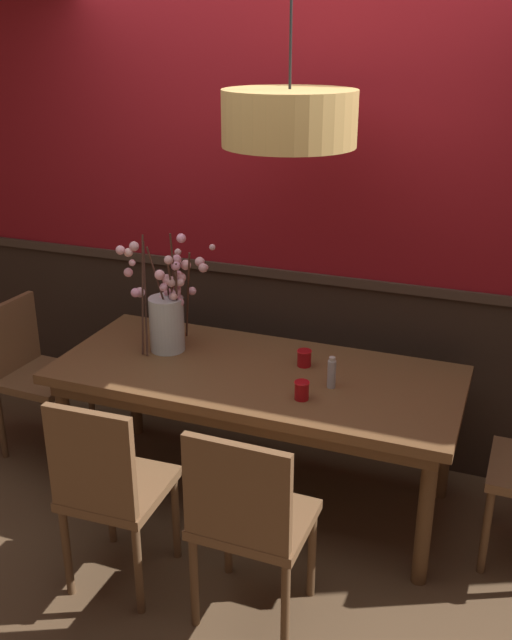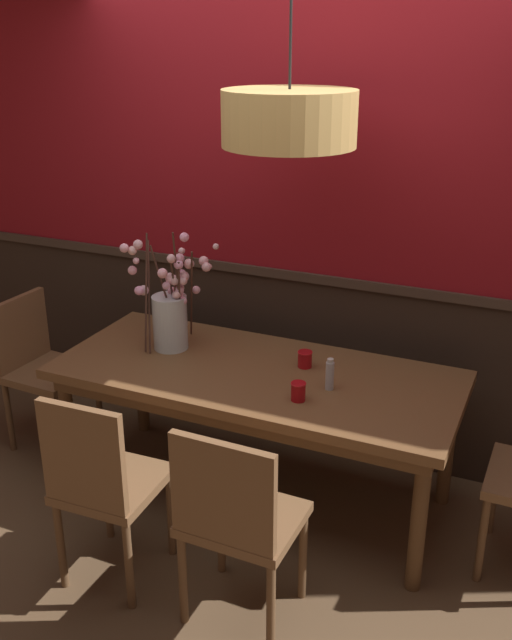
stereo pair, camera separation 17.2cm
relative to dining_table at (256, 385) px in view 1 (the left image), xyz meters
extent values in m
plane|color=brown|center=(0.00, 0.00, -0.65)|extent=(24.00, 24.00, 0.00)
cube|color=#2D2119|center=(0.00, 0.66, -0.14)|extent=(5.99, 0.12, 1.02)
cube|color=#3E2E24|center=(0.00, 0.65, 0.39)|extent=(5.99, 0.14, 0.05)
cube|color=maroon|center=(0.00, 0.66, 1.31)|extent=(5.99, 0.12, 1.88)
cube|color=brown|center=(0.00, 0.00, 0.06)|extent=(2.00, 0.87, 0.05)
cube|color=brown|center=(0.00, 0.00, -0.01)|extent=(1.90, 0.76, 0.08)
cylinder|color=brown|center=(-0.91, -0.35, -0.31)|extent=(0.07, 0.07, 0.68)
cylinder|color=brown|center=(0.91, -0.35, -0.31)|extent=(0.07, 0.07, 0.68)
cylinder|color=brown|center=(-0.91, 0.35, -0.31)|extent=(0.07, 0.07, 0.68)
cylinder|color=brown|center=(0.91, 0.35, -0.31)|extent=(0.07, 0.07, 0.68)
cylinder|color=brown|center=(1.17, -0.18, -0.43)|extent=(0.04, 0.04, 0.44)
cylinder|color=brown|center=(1.17, 0.19, -0.43)|extent=(0.04, 0.04, 0.44)
cube|color=brown|center=(-1.30, 0.00, -0.19)|extent=(0.44, 0.44, 0.04)
cube|color=brown|center=(-1.49, 0.01, 0.04)|extent=(0.06, 0.40, 0.41)
cylinder|color=brown|center=(-1.11, 0.17, -0.43)|extent=(0.04, 0.04, 0.44)
cylinder|color=brown|center=(-1.12, -0.19, -0.43)|extent=(0.04, 0.04, 0.44)
cylinder|color=brown|center=(-1.47, 0.19, -0.43)|extent=(0.04, 0.04, 0.44)
cylinder|color=brown|center=(-1.49, -0.17, -0.43)|extent=(0.04, 0.04, 0.44)
cube|color=brown|center=(0.31, 0.77, -0.19)|extent=(0.43, 0.46, 0.04)
cube|color=brown|center=(0.30, 0.97, 0.08)|extent=(0.38, 0.06, 0.49)
cylinder|color=brown|center=(0.49, 0.59, -0.43)|extent=(0.04, 0.04, 0.44)
cylinder|color=brown|center=(0.15, 0.57, -0.43)|extent=(0.04, 0.04, 0.44)
cylinder|color=brown|center=(0.47, 0.97, -0.43)|extent=(0.04, 0.04, 0.44)
cylinder|color=brown|center=(0.13, 0.95, -0.43)|extent=(0.04, 0.04, 0.44)
cube|color=brown|center=(0.29, -0.76, -0.19)|extent=(0.46, 0.40, 0.04)
cube|color=brown|center=(0.28, -0.94, 0.05)|extent=(0.43, 0.04, 0.43)
cylinder|color=brown|center=(0.09, -0.59, -0.43)|extent=(0.04, 0.04, 0.44)
cylinder|color=brown|center=(0.48, -0.60, -0.43)|extent=(0.04, 0.04, 0.44)
cylinder|color=brown|center=(0.09, -0.93, -0.43)|extent=(0.04, 0.04, 0.44)
cylinder|color=brown|center=(0.48, -0.94, -0.43)|extent=(0.04, 0.04, 0.44)
cube|color=brown|center=(-0.34, -0.77, -0.19)|extent=(0.42, 0.44, 0.04)
cube|color=brown|center=(-0.33, -0.97, 0.06)|extent=(0.38, 0.05, 0.46)
cylinder|color=brown|center=(-0.51, -0.59, -0.43)|extent=(0.04, 0.04, 0.44)
cylinder|color=brown|center=(-0.17, -0.58, -0.43)|extent=(0.04, 0.04, 0.44)
cylinder|color=brown|center=(-0.50, -0.96, -0.43)|extent=(0.04, 0.04, 0.44)
cylinder|color=brown|center=(-0.16, -0.95, -0.43)|extent=(0.04, 0.04, 0.44)
cylinder|color=silver|center=(-0.52, 0.07, 0.23)|extent=(0.18, 0.18, 0.29)
cylinder|color=silver|center=(-0.52, 0.07, 0.12)|extent=(0.16, 0.16, 0.06)
cylinder|color=#472D23|center=(-0.63, 0.05, 0.36)|extent=(0.10, 0.20, 0.55)
sphere|color=#FCB6CA|center=(-0.71, -0.03, 0.63)|extent=(0.05, 0.05, 0.05)
sphere|color=#F2A8BA|center=(-0.70, 0.02, 0.50)|extent=(0.05, 0.05, 0.05)
sphere|color=beige|center=(-0.65, 0.04, 0.40)|extent=(0.05, 0.05, 0.05)
cylinder|color=#472D23|center=(-0.48, 0.08, 0.34)|extent=(0.03, 0.14, 0.51)
sphere|color=silver|center=(-0.48, 0.08, 0.38)|extent=(0.05, 0.05, 0.05)
sphere|color=#EAABC2|center=(-0.46, 0.08, 0.48)|extent=(0.04, 0.04, 0.04)
sphere|color=#F3B8C1|center=(-0.43, 0.12, 0.54)|extent=(0.05, 0.05, 0.05)
sphere|color=#F6B3C0|center=(-0.45, 0.10, 0.48)|extent=(0.05, 0.05, 0.05)
cylinder|color=#472D23|center=(-0.46, 0.07, 0.33)|extent=(0.05, 0.06, 0.49)
sphere|color=beige|center=(-0.47, 0.06, 0.39)|extent=(0.04, 0.04, 0.04)
sphere|color=beige|center=(-0.46, 0.05, 0.40)|extent=(0.04, 0.04, 0.04)
sphere|color=#F2B3D3|center=(-0.45, 0.08, 0.35)|extent=(0.04, 0.04, 0.04)
sphere|color=beige|center=(-0.43, 0.07, 0.47)|extent=(0.04, 0.04, 0.04)
sphere|color=beige|center=(-0.48, 0.06, 0.47)|extent=(0.05, 0.05, 0.05)
cylinder|color=#472D23|center=(-0.53, 0.05, 0.37)|extent=(0.13, 0.09, 0.57)
sphere|color=beige|center=(-0.50, 0.06, 0.48)|extent=(0.05, 0.05, 0.05)
sphere|color=beige|center=(-0.55, 0.08, 0.35)|extent=(0.04, 0.04, 0.04)
sphere|color=#F3B8C1|center=(-0.47, 0.03, 0.59)|extent=(0.04, 0.04, 0.04)
sphere|color=#E7A9C8|center=(-0.50, 0.02, 0.45)|extent=(0.04, 0.04, 0.04)
sphere|color=#F5B7C5|center=(-0.50, 0.04, 0.47)|extent=(0.03, 0.03, 0.03)
sphere|color=#FEB4C6|center=(-0.51, 0.01, 0.52)|extent=(0.05, 0.05, 0.05)
cylinder|color=#472D23|center=(-0.44, 0.16, 0.36)|extent=(0.15, 0.22, 0.55)
sphere|color=beige|center=(-0.35, 0.17, 0.52)|extent=(0.05, 0.05, 0.05)
sphere|color=#F0B0C6|center=(-0.44, 0.20, 0.38)|extent=(0.04, 0.04, 0.04)
sphere|color=#FCBED3|center=(-0.35, 0.20, 0.52)|extent=(0.03, 0.03, 0.03)
sphere|color=#FCB9C5|center=(-0.40, 0.22, 0.53)|extent=(0.05, 0.05, 0.05)
sphere|color=#F4BBCA|center=(-0.33, 0.23, 0.62)|extent=(0.03, 0.03, 0.03)
cylinder|color=#472D23|center=(-0.50, 0.09, 0.35)|extent=(0.08, 0.02, 0.52)
sphere|color=#E8ADBF|center=(-0.49, 0.09, 0.57)|extent=(0.04, 0.04, 0.04)
sphere|color=#FCB3D0|center=(-0.48, 0.09, 0.39)|extent=(0.06, 0.06, 0.06)
sphere|color=#F9A6C0|center=(-0.53, 0.12, 0.38)|extent=(0.04, 0.04, 0.04)
sphere|color=#E6AAC5|center=(-0.47, 0.08, 0.41)|extent=(0.05, 0.05, 0.05)
sphere|color=#F5BCC4|center=(-0.48, 0.15, 0.60)|extent=(0.04, 0.04, 0.04)
cylinder|color=#472D23|center=(-0.62, 0.02, 0.39)|extent=(0.04, 0.13, 0.61)
sphere|color=#F5A6D1|center=(-0.66, 0.00, 0.41)|extent=(0.05, 0.05, 0.05)
sphere|color=beige|center=(-0.66, 0.03, 0.64)|extent=(0.05, 0.05, 0.05)
sphere|color=#F4B5C9|center=(-0.67, 0.01, 0.56)|extent=(0.03, 0.03, 0.03)
sphere|color=beige|center=(-0.69, 0.01, 0.61)|extent=(0.05, 0.05, 0.05)
cylinder|color=#472D23|center=(-0.51, 0.11, 0.28)|extent=(0.01, 0.09, 0.39)
sphere|color=#E9B4CD|center=(-0.51, 0.09, 0.27)|extent=(0.04, 0.04, 0.04)
sphere|color=#E7AFC3|center=(-0.51, 0.10, 0.31)|extent=(0.05, 0.05, 0.05)
sphere|color=#EBAECF|center=(-0.48, 0.14, 0.48)|extent=(0.04, 0.04, 0.04)
sphere|color=silver|center=(-0.48, 0.12, 0.41)|extent=(0.04, 0.04, 0.04)
sphere|color=beige|center=(-0.53, 0.10, 0.28)|extent=(0.04, 0.04, 0.04)
sphere|color=#F1ACCF|center=(-0.47, 0.12, 0.47)|extent=(0.03, 0.03, 0.03)
cylinder|color=#472D23|center=(-0.46, 0.07, 0.41)|extent=(0.03, 0.10, 0.64)
sphere|color=#FDA8CF|center=(-0.43, 0.10, 0.69)|extent=(0.05, 0.05, 0.05)
sphere|color=#F1A7C7|center=(-0.45, 0.08, 0.58)|extent=(0.05, 0.05, 0.05)
sphere|color=#EFA8D1|center=(-0.45, 0.06, 0.55)|extent=(0.05, 0.05, 0.05)
cylinder|color=#9E0F14|center=(0.30, -0.21, 0.13)|extent=(0.07, 0.07, 0.09)
torus|color=red|center=(0.30, -0.21, 0.17)|extent=(0.07, 0.07, 0.01)
cylinder|color=silver|center=(0.30, -0.21, 0.11)|extent=(0.05, 0.05, 0.04)
cylinder|color=#9E0F14|center=(0.21, 0.14, 0.12)|extent=(0.07, 0.07, 0.08)
torus|color=red|center=(0.21, 0.14, 0.16)|extent=(0.08, 0.08, 0.01)
cylinder|color=silver|center=(0.21, 0.14, 0.11)|extent=(0.05, 0.05, 0.04)
cylinder|color=#ADADB2|center=(0.39, -0.04, 0.15)|extent=(0.04, 0.04, 0.14)
cylinder|color=beige|center=(0.39, -0.04, 0.23)|extent=(0.03, 0.03, 0.02)
cylinder|color=tan|center=(0.14, 0.04, 1.29)|extent=(0.59, 0.59, 0.24)
sphere|color=#F9EAB7|center=(0.14, 0.04, 1.26)|extent=(0.14, 0.14, 0.14)
camera|label=1|loc=(1.15, -3.01, 1.64)|focal=40.61mm
camera|label=2|loc=(1.31, -2.94, 1.64)|focal=40.61mm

